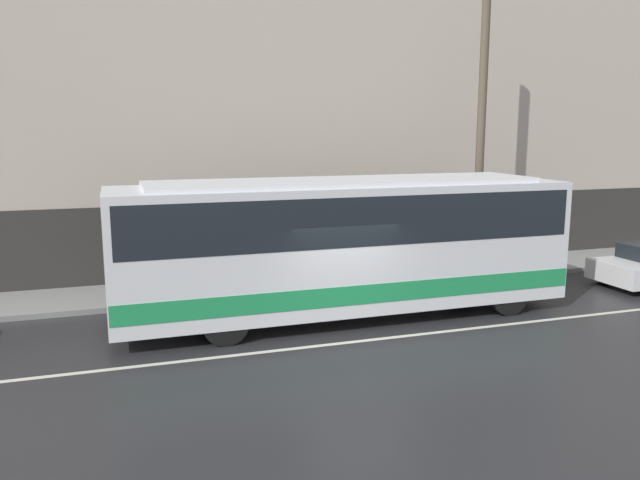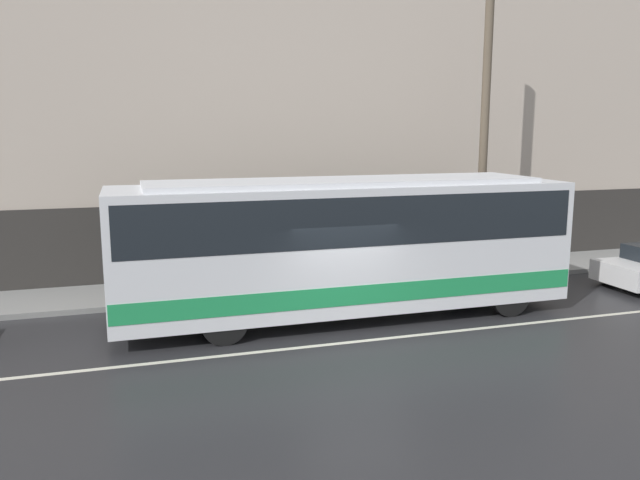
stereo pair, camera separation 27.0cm
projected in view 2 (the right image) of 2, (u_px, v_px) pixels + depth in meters
name	position (u px, v px, depth m)	size (l,w,h in m)	color
ground_plane	(353.00, 342.00, 13.73)	(60.00, 60.00, 0.00)	#262628
sidewalk	(292.00, 283.00, 18.69)	(60.00, 2.58, 0.15)	gray
building_facade	(279.00, 128.00, 19.23)	(60.00, 0.35, 9.67)	#B7A899
lane_stripe	(353.00, 342.00, 13.73)	(54.00, 0.14, 0.01)	beige
transit_bus	(345.00, 240.00, 15.26)	(11.17, 2.61, 3.44)	silver
utility_pole_near	(484.00, 135.00, 18.81)	(0.26, 0.26, 8.60)	brown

